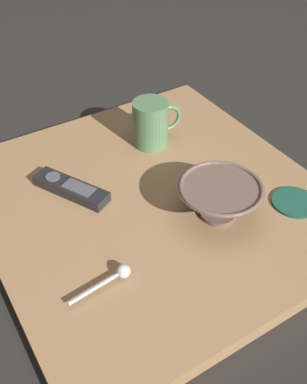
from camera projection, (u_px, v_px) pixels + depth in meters
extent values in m
plane|color=black|center=(152.00, 207.00, 0.91)|extent=(6.00, 6.00, 0.00)
cube|color=#936D47|center=(152.00, 201.00, 0.90)|extent=(0.67, 0.64, 0.03)
cylinder|color=brown|center=(218.00, 213.00, 0.84)|extent=(0.07, 0.07, 0.01)
cone|color=brown|center=(219.00, 200.00, 0.82)|extent=(0.16, 0.16, 0.06)
torus|color=brown|center=(221.00, 188.00, 0.80)|extent=(0.15, 0.15, 0.01)
cylinder|color=#4C724C|center=(150.00, 124.00, 0.99)|extent=(0.08, 0.08, 0.10)
torus|color=#4C724C|center=(168.00, 118.00, 1.00)|extent=(0.02, 0.06, 0.06)
cylinder|color=silver|center=(95.00, 288.00, 0.71)|extent=(0.02, 0.10, 0.01)
sphere|color=silver|center=(123.00, 271.00, 0.73)|extent=(0.02, 0.02, 0.02)
cube|color=black|center=(71.00, 189.00, 0.89)|extent=(0.16, 0.11, 0.02)
cylinder|color=#4C4C54|center=(53.00, 177.00, 0.90)|extent=(0.03, 0.03, 0.00)
cube|color=#4C4C54|center=(79.00, 188.00, 0.87)|extent=(0.07, 0.06, 0.00)
cylinder|color=#194738|center=(295.00, 202.00, 0.87)|extent=(0.09, 0.09, 0.01)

